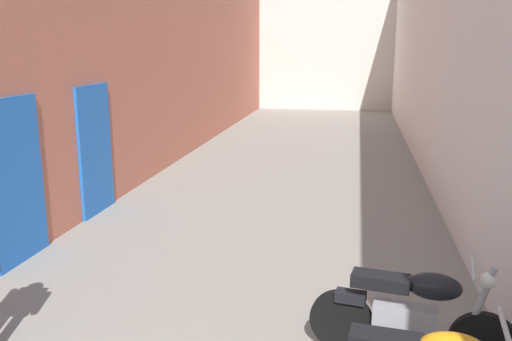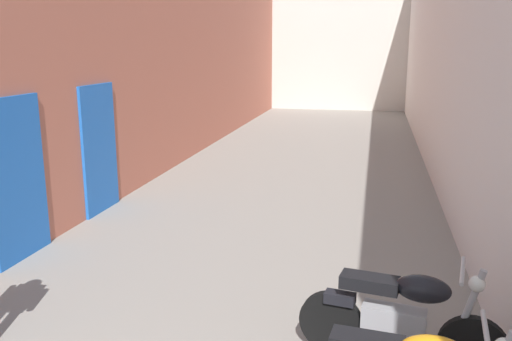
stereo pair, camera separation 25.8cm
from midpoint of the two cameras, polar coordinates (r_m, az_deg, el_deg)
The scene contains 4 objects.
ground_plane at distance 10.91m, azimuth 3.82°, elevation -2.00°, with size 39.75×39.75×0.00m, color gray.
building_right at distance 12.52m, azimuth 20.22°, elevation 12.90°, with size 0.45×23.75×5.93m.
building_far_end at distance 25.34m, azimuth 9.13°, elevation 12.36°, with size 8.87×2.00×5.14m, color beige.
motorcycle_fourth at distance 5.18m, azimuth 16.46°, elevation -14.38°, with size 1.84×0.58×1.04m.
Camera 2 is at (1.68, -0.52, 2.85)m, focal length 37.94 mm.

